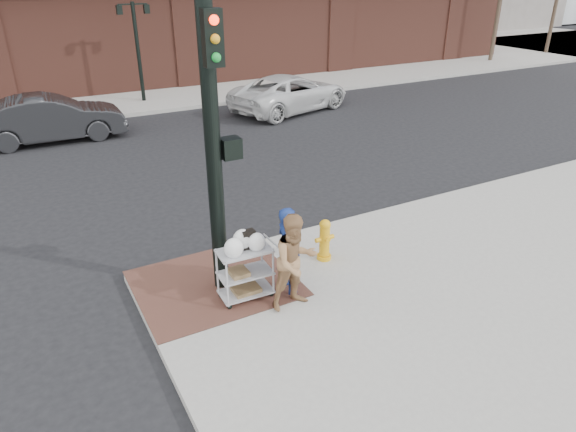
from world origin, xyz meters
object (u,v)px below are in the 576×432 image
utility_cart (245,269)px  traffic_signal_pole (215,143)px  woman_blue (288,250)px  minivan_white (290,93)px  sedan_dark (51,119)px  fire_hydrant (325,239)px  lamp_post (137,41)px  pedestrian_tan (295,262)px

utility_cart → traffic_signal_pole: bearing=110.7°
traffic_signal_pole → utility_cart: traffic_signal_pole is taller
woman_blue → utility_cart: bearing=78.2°
traffic_signal_pole → minivan_white: bearing=55.9°
utility_cart → minivan_white: bearing=57.8°
woman_blue → sedan_dark: woman_blue is taller
fire_hydrant → lamp_post: bearing=88.6°
traffic_signal_pole → sedan_dark: size_ratio=1.05×
traffic_signal_pole → woman_blue: traffic_signal_pole is taller
pedestrian_tan → utility_cart: pedestrian_tan is taller
minivan_white → woman_blue: bearing=135.1°
sedan_dark → utility_cart: bearing=-169.8°
traffic_signal_pole → woman_blue: 2.22m
sedan_dark → pedestrian_tan: bearing=-167.3°
traffic_signal_pole → minivan_white: (7.51, 11.08, -2.09)m
woman_blue → sedan_dark: 12.27m
lamp_post → traffic_signal_pole: traffic_signal_pole is taller
lamp_post → fire_hydrant: 15.45m
fire_hydrant → sedan_dark: bearing=108.1°
woman_blue → minivan_white: woman_blue is taller
pedestrian_tan → lamp_post: bearing=81.6°
traffic_signal_pole → minivan_white: traffic_signal_pole is taller
woman_blue → utility_cart: 0.81m
pedestrian_tan → minivan_white: (6.67, 12.23, -0.26)m
minivan_white → utility_cart: (-7.31, -11.62, -0.01)m
fire_hydrant → pedestrian_tan: bearing=-139.7°
woman_blue → pedestrian_tan: (-0.12, -0.46, 0.04)m
pedestrian_tan → fire_hydrant: (1.26, 1.07, -0.41)m
pedestrian_tan → sedan_dark: size_ratio=0.36×
lamp_post → woman_blue: (-1.51, -15.92, -1.66)m
utility_cart → fire_hydrant: (1.90, 0.46, -0.14)m
pedestrian_tan → sedan_dark: (-2.46, 12.46, -0.21)m
pedestrian_tan → fire_hydrant: pedestrian_tan is taller
traffic_signal_pole → pedestrian_tan: (0.84, -1.15, -1.83)m
minivan_white → utility_cart: bearing=132.0°
lamp_post → utility_cart: lamp_post is taller
woman_blue → sedan_dark: (-2.58, 12.00, -0.17)m
sedan_dark → utility_cart: 11.99m
woman_blue → utility_cart: woman_blue is taller
lamp_post → sedan_dark: bearing=-136.2°
sedan_dark → minivan_white: sedan_dark is taller
sedan_dark → utility_cart: size_ratio=3.75×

